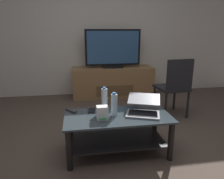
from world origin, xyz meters
TOP-DOWN VIEW (x-y plane):
  - ground_plane at (0.00, 0.00)m, footprint 7.68×7.68m
  - back_wall at (0.00, 2.42)m, footprint 6.40×0.12m
  - coffee_table at (-0.03, -0.02)m, footprint 1.13×0.56m
  - media_cabinet at (0.27, 2.10)m, footprint 1.63×0.52m
  - television at (0.27, 2.07)m, footprint 1.10×0.20m
  - dining_chair at (1.02, 0.84)m, footprint 0.49×0.49m
  - laptop at (0.26, -0.00)m, footprint 0.47×0.49m
  - router_box at (-0.21, -0.10)m, footprint 0.12×0.10m
  - water_bottle_near at (-0.07, -0.02)m, footprint 0.07×0.07m
  - water_bottle_far at (-0.16, 0.13)m, footprint 0.07×0.07m
  - cell_phone at (-0.30, 0.15)m, footprint 0.09×0.15m
  - tv_remote at (-0.53, 0.18)m, footprint 0.13×0.15m

SIDE VIEW (x-z plane):
  - ground_plane at x=0.00m, z-range 0.00..0.00m
  - media_cabinet at x=0.27m, z-range 0.00..0.60m
  - coffee_table at x=-0.03m, z-range 0.08..0.52m
  - cell_phone at x=-0.30m, z-range 0.44..0.45m
  - tv_remote at x=-0.53m, z-range 0.44..0.46m
  - laptop at x=0.26m, z-range 0.42..0.59m
  - router_box at x=-0.21m, z-range 0.44..0.59m
  - dining_chair at x=1.02m, z-range 0.06..0.98m
  - water_bottle_near at x=-0.07m, z-range 0.44..0.70m
  - water_bottle_far at x=-0.16m, z-range 0.44..0.72m
  - television at x=0.27m, z-range 0.58..1.33m
  - back_wall at x=0.00m, z-range 0.00..2.80m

